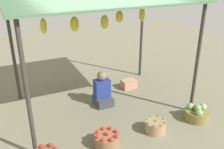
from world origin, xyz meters
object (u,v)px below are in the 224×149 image
(wooden_crate_near_vendor, at_px, (129,84))
(basket_red_tomatoes, at_px, (107,140))
(basket_cabbages, at_px, (197,113))
(vendor_person, at_px, (102,92))
(basket_green_chilies, at_px, (155,126))

(wooden_crate_near_vendor, bearing_deg, basket_red_tomatoes, -127.93)
(wooden_crate_near_vendor, bearing_deg, basket_cabbages, -73.27)
(vendor_person, bearing_deg, basket_green_chilies, -70.65)
(basket_red_tomatoes, height_order, wooden_crate_near_vendor, basket_red_tomatoes)
(vendor_person, distance_m, basket_red_tomatoes, 1.46)
(vendor_person, height_order, basket_red_tomatoes, vendor_person)
(vendor_person, relative_size, wooden_crate_near_vendor, 2.20)
(vendor_person, relative_size, basket_red_tomatoes, 1.79)
(basket_green_chilies, height_order, wooden_crate_near_vendor, basket_green_chilies)
(basket_red_tomatoes, relative_size, wooden_crate_near_vendor, 1.23)
(basket_red_tomatoes, bearing_deg, basket_cabbages, -0.57)
(vendor_person, xyz_separation_m, basket_green_chilies, (0.48, -1.38, -0.18))
(basket_green_chilies, bearing_deg, basket_cabbages, -0.16)
(basket_cabbages, distance_m, wooden_crate_near_vendor, 1.92)
(basket_red_tomatoes, bearing_deg, basket_green_chilies, -0.98)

